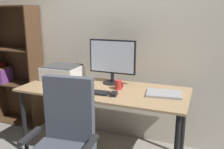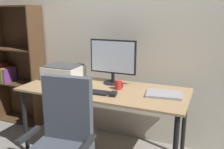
% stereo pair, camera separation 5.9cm
% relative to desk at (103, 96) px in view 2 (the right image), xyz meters
% --- Properties ---
extents(back_wall, '(6.40, 0.10, 2.60)m').
position_rel_desk_xyz_m(back_wall, '(0.00, 0.53, 0.64)').
color(back_wall, beige).
rests_on(back_wall, ground).
extents(desk, '(1.67, 0.71, 0.74)m').
position_rel_desk_xyz_m(desk, '(0.00, 0.00, 0.00)').
color(desk, tan).
rests_on(desk, ground).
extents(monitor, '(0.51, 0.20, 0.47)m').
position_rel_desk_xyz_m(monitor, '(0.01, 0.21, 0.35)').
color(monitor, black).
rests_on(monitor, desk).
extents(keyboard, '(0.29, 0.12, 0.02)m').
position_rel_desk_xyz_m(keyboard, '(-0.03, -0.16, 0.09)').
color(keyboard, black).
rests_on(keyboard, desk).
extents(mouse, '(0.07, 0.10, 0.03)m').
position_rel_desk_xyz_m(mouse, '(0.17, -0.16, 0.10)').
color(mouse, black).
rests_on(mouse, desk).
extents(coffee_mug, '(0.09, 0.07, 0.09)m').
position_rel_desk_xyz_m(coffee_mug, '(0.15, 0.03, 0.13)').
color(coffee_mug, '#B72D28').
rests_on(coffee_mug, desk).
extents(laptop, '(0.35, 0.27, 0.02)m').
position_rel_desk_xyz_m(laptop, '(0.60, 0.03, 0.09)').
color(laptop, '#99999E').
rests_on(laptop, desk).
extents(printer, '(0.40, 0.34, 0.16)m').
position_rel_desk_xyz_m(printer, '(-0.57, 0.16, 0.16)').
color(printer, silver).
rests_on(printer, desk).
extents(paper_sheet, '(0.28, 0.34, 0.00)m').
position_rel_desk_xyz_m(paper_sheet, '(-0.24, -0.20, 0.08)').
color(paper_sheet, white).
rests_on(paper_sheet, desk).
extents(bookshelf, '(0.69, 0.28, 1.56)m').
position_rel_desk_xyz_m(bookshelf, '(-1.43, 0.35, 0.11)').
color(bookshelf, '#4C331E').
rests_on(bookshelf, ground).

